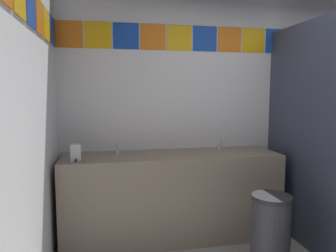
% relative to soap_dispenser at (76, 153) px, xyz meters
% --- Properties ---
extents(wall_back, '(4.31, 0.09, 2.81)m').
position_rel_soap_dispenser_xyz_m(wall_back, '(1.94, 0.51, 0.45)').
color(wall_back, silver).
rests_on(wall_back, ground_plane).
extents(vanity_counter, '(2.20, 0.59, 0.89)m').
position_rel_soap_dispenser_xyz_m(vanity_counter, '(0.93, 0.18, -0.51)').
color(vanity_counter, gray).
rests_on(vanity_counter, ground_plane).
extents(faucet_left, '(0.04, 0.10, 0.14)m').
position_rel_soap_dispenser_xyz_m(faucet_left, '(0.38, 0.27, -0.03)').
color(faucet_left, silver).
rests_on(faucet_left, vanity_counter).
extents(faucet_right, '(0.04, 0.10, 0.14)m').
position_rel_soap_dispenser_xyz_m(faucet_right, '(1.48, 0.27, -0.03)').
color(faucet_right, silver).
rests_on(faucet_right, vanity_counter).
extents(soap_dispenser, '(0.09, 0.09, 0.16)m').
position_rel_soap_dispenser_xyz_m(soap_dispenser, '(0.00, 0.00, 0.00)').
color(soap_dispenser, '#B7BABF').
rests_on(soap_dispenser, vanity_counter).
extents(toilet, '(0.39, 0.49, 0.74)m').
position_rel_soap_dispenser_xyz_m(toilet, '(2.77, 0.07, -0.66)').
color(toilet, white).
rests_on(toilet, ground_plane).
extents(trash_bin, '(0.34, 0.34, 0.65)m').
position_rel_soap_dispenser_xyz_m(trash_bin, '(1.64, -0.56, -0.64)').
color(trash_bin, '#333338').
rests_on(trash_bin, ground_plane).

